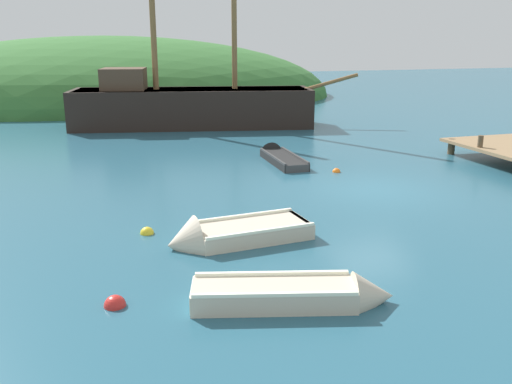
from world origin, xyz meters
name	(u,v)px	position (x,y,z in m)	size (l,w,h in m)	color
ground_plane	(373,190)	(0.00, 0.00, 0.00)	(120.00, 120.00, 0.00)	#285B70
shore_hill	(107,99)	(-6.91, 30.43, 0.00)	(36.64, 23.94, 9.67)	#387033
sailing_ship	(190,112)	(-3.19, 14.28, 0.80)	(15.34, 5.73, 11.46)	black
rowboat_center	(228,237)	(-5.53, -3.10, 0.12)	(3.52, 1.58, 1.23)	beige
rowboat_portside	(301,297)	(-5.04, -6.48, 0.13)	(3.74, 1.84, 0.90)	beige
rowboat_near_dock	(278,158)	(-1.43, 4.96, 0.09)	(1.03, 3.87, 0.92)	black
buoy_yellow	(147,234)	(-7.29, -1.96, 0.00)	(0.34, 0.34, 0.34)	yellow
buoy_red	(115,306)	(-8.25, -5.58, 0.00)	(0.40, 0.40, 0.40)	red
buoy_orange	(336,172)	(-0.11, 2.48, 0.00)	(0.29, 0.29, 0.29)	orange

